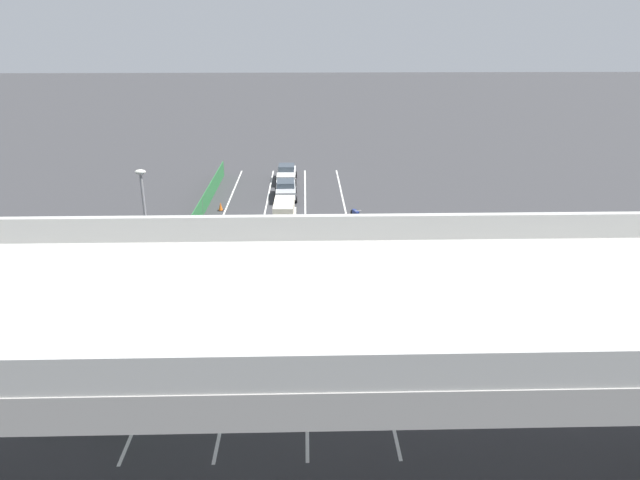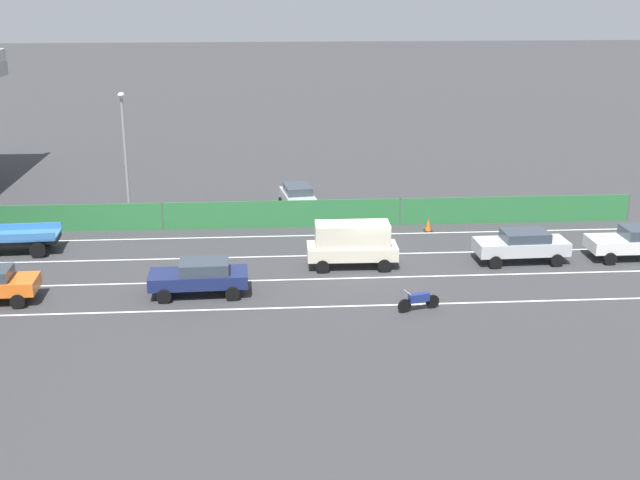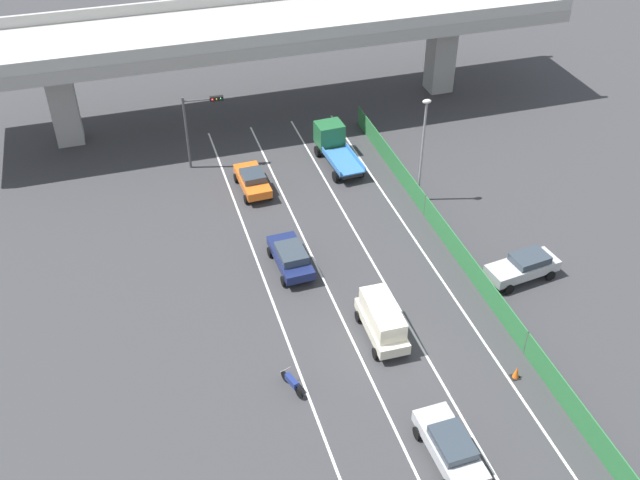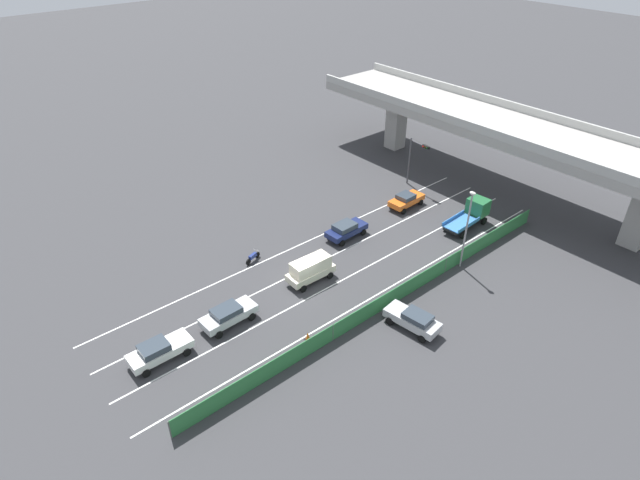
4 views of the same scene
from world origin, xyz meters
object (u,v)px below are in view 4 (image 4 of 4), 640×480
car_taxi_orange (406,200)px  street_lamp (467,223)px  car_hatchback_white (159,350)px  parked_wagon_silver (413,319)px  motorcycle (253,257)px  traffic_light (416,155)px  car_sedan_navy (346,229)px  car_van_cream (311,269)px  traffic_cone (308,336)px  car_sedan_silver (228,315)px  flatbed_truck_blue (472,213)px

car_taxi_orange → street_lamp: size_ratio=0.56×
car_hatchback_white → parked_wagon_silver: size_ratio=1.01×
motorcycle → traffic_light: 23.16m
car_hatchback_white → motorcycle: size_ratio=2.47×
car_sedan_navy → car_van_cream: size_ratio=1.00×
car_van_cream → motorcycle: 6.21m
street_lamp → traffic_cone: size_ratio=10.30×
car_sedan_silver → parked_wagon_silver: 14.51m
car_van_cream → motorcycle: size_ratio=2.35×
street_lamp → traffic_cone: 17.36m
traffic_light → street_lamp: size_ratio=0.74×
car_van_cream → traffic_light: traffic_light is taller
flatbed_truck_blue → parked_wagon_silver: (6.66, -16.63, -0.39)m
car_sedan_silver → parked_wagon_silver: (9.81, 10.70, 0.00)m
parked_wagon_silver → traffic_cone: (-4.33, -7.09, -0.56)m
parked_wagon_silver → traffic_light: 24.80m
street_lamp → traffic_light: bearing=147.0°
car_hatchback_white → traffic_light: (-6.56, 35.10, 3.08)m
car_taxi_orange → traffic_light: bearing=123.3°
car_taxi_orange → traffic_light: traffic_light is taller
flatbed_truck_blue → traffic_light: size_ratio=1.01×
flatbed_truck_blue → parked_wagon_silver: bearing=-68.2°
car_sedan_navy → car_sedan_silver: size_ratio=0.96×
car_hatchback_white → traffic_cone: car_hatchback_white is taller
car_van_cream → street_lamp: street_lamp is taller
street_lamp → car_hatchback_white: bearing=-104.9°
car_hatchback_white → parked_wagon_silver: (9.71, 16.63, 0.01)m
car_sedan_silver → flatbed_truck_blue: (3.14, 27.33, 0.39)m
car_taxi_orange → street_lamp: (10.71, -4.51, 3.76)m
car_sedan_silver → car_taxi_orange: size_ratio=1.07×
car_sedan_navy → street_lamp: size_ratio=0.58×
street_lamp → parked_wagon_silver: bearing=-74.2°
car_sedan_navy → traffic_light: traffic_light is taller
motorcycle → traffic_cone: 11.66m
car_sedan_silver → traffic_cone: size_ratio=6.17×
car_hatchback_white → motorcycle: (-5.97, 12.22, -0.44)m
car_sedan_silver → flatbed_truck_blue: bearing=83.4°
car_sedan_navy → car_taxi_orange: bearing=91.8°
traffic_light → traffic_cone: traffic_light is taller
traffic_light → car_sedan_navy: bearing=-77.0°
car_taxi_orange → street_lamp: 12.22m
car_sedan_navy → parked_wagon_silver: (13.16, -5.00, 0.02)m
car_taxi_orange → street_lamp: bearing=-22.8°
traffic_light → traffic_cone: 28.44m
car_van_cream → flatbed_truck_blue: flatbed_truck_blue is taller
car_sedan_silver → traffic_cone: 6.59m
car_sedan_silver → motorcycle: (-5.87, 6.28, -0.45)m
car_sedan_silver → car_van_cream: car_van_cream is taller
flatbed_truck_blue → street_lamp: bearing=-60.6°
car_sedan_navy → traffic_cone: bearing=-53.9°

